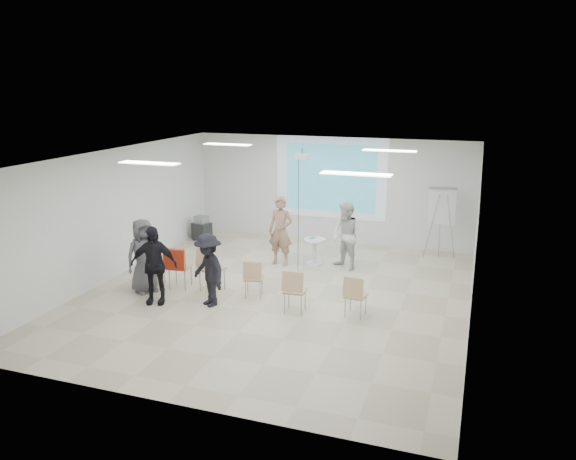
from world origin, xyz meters
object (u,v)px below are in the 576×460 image
(chair_left_mid, at_px, (178,264))
(chair_right_far, at_px, (355,293))
(chair_left_inner, at_px, (209,266))
(audience_mid, at_px, (208,265))
(av_cart, at_px, (202,229))
(pedestal_table, at_px, (314,250))
(audience_outer, at_px, (144,251))
(chair_far_left, at_px, (151,264))
(player_right, at_px, (347,232))
(flipchart_easel, at_px, (442,206))
(chair_right_inner, at_px, (294,288))
(chair_center, at_px, (253,276))
(player_left, at_px, (281,226))
(audience_left, at_px, (153,259))
(laptop, at_px, (212,267))

(chair_left_mid, height_order, chair_right_far, chair_left_mid)
(chair_left_inner, distance_m, audience_mid, 0.84)
(chair_left_inner, relative_size, av_cart, 1.37)
(pedestal_table, bearing_deg, audience_outer, -134.43)
(chair_far_left, bearing_deg, chair_left_mid, 3.42)
(player_right, distance_m, flipchart_easel, 2.69)
(audience_mid, distance_m, av_cart, 5.04)
(audience_outer, bearing_deg, chair_left_inner, -38.09)
(audience_outer, bearing_deg, player_right, -18.85)
(chair_right_far, bearing_deg, flipchart_easel, 80.45)
(chair_left_inner, distance_m, av_cart, 4.22)
(pedestal_table, xyz_separation_m, av_cart, (-3.73, 1.08, -0.04))
(pedestal_table, relative_size, chair_right_inner, 0.75)
(chair_left_mid, bearing_deg, chair_right_inner, -15.85)
(chair_center, bearing_deg, chair_right_inner, -39.54)
(player_left, distance_m, chair_center, 2.40)
(player_right, xyz_separation_m, av_cart, (-4.56, 1.15, -0.60))
(audience_mid, xyz_separation_m, av_cart, (-2.45, 4.38, -0.53))
(pedestal_table, bearing_deg, chair_center, -102.57)
(pedestal_table, bearing_deg, player_right, -4.42)
(chair_left_mid, xyz_separation_m, chair_right_inner, (2.85, -0.48, -0.04))
(chair_left_inner, bearing_deg, audience_outer, -143.97)
(chair_center, xyz_separation_m, av_cart, (-3.15, 3.70, -0.15))
(chair_left_mid, height_order, chair_right_inner, chair_left_mid)
(chair_center, relative_size, chair_right_inner, 0.91)
(chair_far_left, bearing_deg, chair_center, -7.17)
(player_left, height_order, chair_center, player_left)
(player_right, height_order, audience_mid, player_right)
(player_left, distance_m, chair_right_far, 3.65)
(pedestal_table, height_order, chair_center, chair_center)
(audience_left, distance_m, flipchart_easel, 7.39)
(player_right, bearing_deg, laptop, -103.91)
(player_right, height_order, audience_outer, player_right)
(player_right, distance_m, chair_center, 2.95)
(player_right, relative_size, audience_left, 0.99)
(pedestal_table, height_order, player_left, player_left)
(pedestal_table, bearing_deg, chair_left_mid, -131.63)
(laptop, height_order, audience_outer, audience_outer)
(pedestal_table, distance_m, player_right, 1.00)
(chair_left_mid, relative_size, chair_left_inner, 0.97)
(player_left, height_order, av_cart, player_left)
(player_left, bearing_deg, audience_outer, -124.12)
(player_right, relative_size, chair_right_inner, 2.05)
(player_left, xyz_separation_m, player_right, (1.63, 0.22, -0.06))
(chair_center, distance_m, audience_outer, 2.46)
(pedestal_table, xyz_separation_m, chair_left_inner, (-1.64, -2.58, 0.21))
(chair_right_inner, relative_size, laptop, 2.48)
(chair_right_inner, distance_m, av_cart, 5.97)
(chair_right_inner, height_order, audience_outer, audience_outer)
(chair_right_far, relative_size, flipchart_easel, 0.45)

